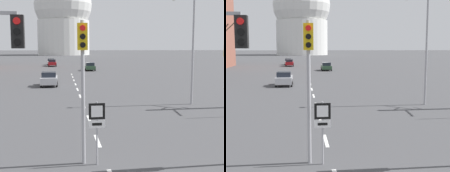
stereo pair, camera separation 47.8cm
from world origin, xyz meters
The scene contains 17 objects.
lane_stripe_1 centered at (0.00, 7.86, 0.00)m, with size 0.16×2.00×0.01m, color silver.
lane_stripe_2 centered at (0.00, 12.36, 0.00)m, with size 0.16×2.00×0.01m, color silver.
lane_stripe_3 centered at (0.00, 16.86, 0.00)m, with size 0.16×2.00×0.01m, color silver.
lane_stripe_4 centered at (0.00, 21.36, 0.00)m, with size 0.16×2.00×0.01m, color silver.
lane_stripe_5 centered at (0.00, 25.86, 0.00)m, with size 0.16×2.00×0.01m, color silver.
lane_stripe_6 centered at (0.00, 30.36, 0.00)m, with size 0.16×2.00×0.01m, color silver.
lane_stripe_7 centered at (0.00, 34.86, 0.00)m, with size 0.16×2.00×0.01m, color silver.
lane_stripe_8 centered at (0.00, 39.36, 0.00)m, with size 0.16×2.00×0.01m, color silver.
lane_stripe_9 centered at (0.00, 43.86, 0.00)m, with size 0.16×2.00×0.01m, color silver.
traffic_signal_centre_tall centered at (-0.84, 5.13, 3.69)m, with size 0.36×0.34×5.31m.
route_sign_post centered at (-0.35, 4.91, 1.62)m, with size 0.60×0.08×2.38m.
street_lamp_right centered at (7.88, 16.10, 4.94)m, with size 1.88×0.36×8.08m.
sedan_near_left centered at (3.62, 51.47, 0.76)m, with size 1.84×4.41×1.51m.
sedan_near_right centered at (-4.04, 70.93, 0.78)m, with size 1.80×3.96×1.56m.
sedan_mid_centre centered at (-3.57, 65.29, 0.81)m, with size 1.80×4.39×1.57m.
sedan_far_left centered at (-2.99, 29.26, 0.80)m, with size 1.87×3.99×1.60m.
capitol_dome centered at (0.00, 167.54, 21.31)m, with size 30.98×30.98×43.76m.
Camera 2 is at (-1.13, -6.28, 4.36)m, focal length 50.00 mm.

